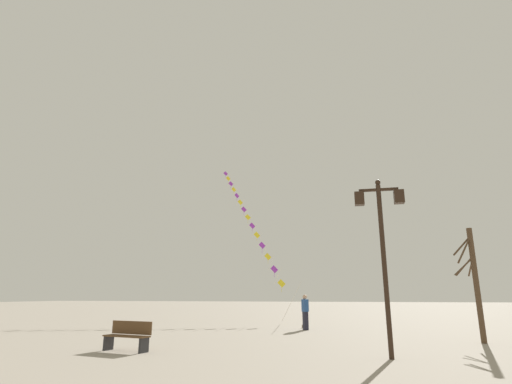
{
  "coord_description": "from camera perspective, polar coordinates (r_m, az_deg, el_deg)",
  "views": [
    {
      "loc": [
        0.98,
        -2.71,
        1.71
      ],
      "look_at": [
        -3.99,
        19.67,
        7.64
      ],
      "focal_mm": 27.89,
      "sensor_mm": 36.0,
      "label": 1
    }
  ],
  "objects": [
    {
      "name": "bare_tree",
      "position": [
        17.39,
        28.91,
        -11.09
      ],
      "size": [
        0.84,
        1.57,
        4.21
      ],
      "color": "#4C3826",
      "rests_on": "ground_plane"
    },
    {
      "name": "kite_train",
      "position": [
        32.99,
        -1.16,
        -3.68
      ],
      "size": [
        10.03,
        17.58,
        14.68
      ],
      "color": "brown",
      "rests_on": "ground_plane"
    },
    {
      "name": "park_bench",
      "position": [
        13.9,
        -17.9,
        -19.05
      ],
      "size": [
        1.66,
        0.79,
        0.89
      ],
      "rotation": [
        0.0,
        0.0,
        -0.23
      ],
      "color": "brown",
      "rests_on": "ground_plane"
    },
    {
      "name": "ground_plane",
      "position": [
        22.79,
        10.59,
        -18.57
      ],
      "size": [
        160.0,
        160.0,
        0.0
      ],
      "primitive_type": "plane",
      "color": "gray"
    },
    {
      "name": "twin_lantern_lamp_post",
      "position": [
        12.34,
        17.57,
        -5.4
      ],
      "size": [
        1.43,
        0.28,
        5.1
      ],
      "color": "black",
      "rests_on": "ground_plane"
    },
    {
      "name": "kite_flyer",
      "position": [
        21.07,
        7.06,
        -16.59
      ],
      "size": [
        0.43,
        0.61,
        1.71
      ],
      "rotation": [
        0.0,
        0.0,
        2.06
      ],
      "color": "#1E1E2D",
      "rests_on": "ground_plane"
    }
  ]
}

